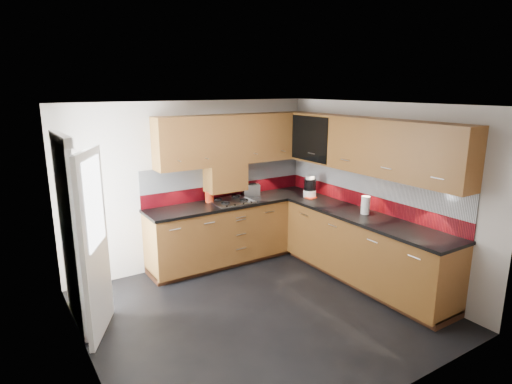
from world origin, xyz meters
TOP-DOWN VIEW (x-y plane):
  - room at (0.00, 0.00)m, footprint 4.00×3.80m
  - base_cabinets at (1.07, 0.72)m, footprint 2.70×3.20m
  - countertop at (1.05, 0.70)m, footprint 2.72×3.22m
  - backsplash at (1.28, 0.93)m, footprint 2.70×3.20m
  - upper_cabinets at (1.23, 0.78)m, footprint 2.50×3.20m
  - extractor_hood at (0.45, 1.64)m, footprint 0.60×0.33m
  - glass_cabinet at (1.71, 1.07)m, footprint 0.32×0.80m
  - back_door at (-1.78, 0.75)m, footprint 0.42×1.19m
  - gas_hob at (0.45, 1.47)m, footprint 0.59×0.52m
  - utensil_pot at (0.18, 1.64)m, footprint 0.12×0.12m
  - toaster at (0.90, 1.64)m, footprint 0.29×0.23m
  - food_processor at (1.62, 1.08)m, footprint 0.19×0.19m
  - paper_towel at (1.66, -0.02)m, footprint 0.15×0.15m
  - orange_cloth at (1.58, 1.01)m, footprint 0.17×0.15m

SIDE VIEW (x-z plane):
  - base_cabinets at x=1.07m, z-range -0.04..0.91m
  - countertop at x=1.05m, z-range 0.90..0.94m
  - orange_cloth at x=1.58m, z-range 0.94..0.96m
  - gas_hob at x=0.45m, z-range 0.93..0.98m
  - toaster at x=0.90m, z-range 0.94..1.12m
  - back_door at x=-1.78m, z-range 0.01..2.05m
  - utensil_pot at x=0.18m, z-range 0.82..1.26m
  - paper_towel at x=1.66m, z-range 0.94..1.18m
  - food_processor at x=1.62m, z-range 0.93..1.25m
  - backsplash at x=1.28m, z-range 0.94..1.48m
  - extractor_hood at x=0.45m, z-range 1.08..1.48m
  - room at x=0.00m, z-range 0.18..2.82m
  - upper_cabinets at x=1.23m, z-range 1.48..2.20m
  - glass_cabinet at x=1.71m, z-range 1.54..2.20m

